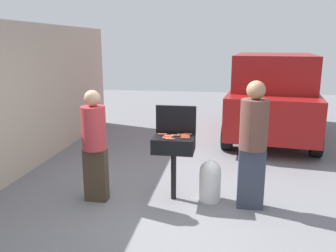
% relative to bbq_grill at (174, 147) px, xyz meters
% --- Properties ---
extents(ground_plane, '(24.00, 24.00, 0.00)m').
position_rel_bbq_grill_xyz_m(ground_plane, '(0.04, -0.24, -0.81)').
color(ground_plane, slate).
extents(house_wall_side, '(0.24, 8.00, 2.65)m').
position_rel_bbq_grill_xyz_m(house_wall_side, '(-2.87, 0.76, 0.51)').
color(house_wall_side, '#B2A893').
rests_on(house_wall_side, ground).
extents(bbq_grill, '(0.60, 0.44, 0.96)m').
position_rel_bbq_grill_xyz_m(bbq_grill, '(0.00, 0.00, 0.00)').
color(bbq_grill, black).
rests_on(bbq_grill, ground).
extents(grill_lid_open, '(0.60, 0.05, 0.42)m').
position_rel_bbq_grill_xyz_m(grill_lid_open, '(0.00, 0.22, 0.36)').
color(grill_lid_open, black).
rests_on(grill_lid_open, bbq_grill).
extents(hot_dog_0, '(0.13, 0.03, 0.03)m').
position_rel_bbq_grill_xyz_m(hot_dog_0, '(0.18, -0.08, 0.16)').
color(hot_dog_0, '#AD4228').
rests_on(hot_dog_0, bbq_grill).
extents(hot_dog_1, '(0.13, 0.03, 0.03)m').
position_rel_bbq_grill_xyz_m(hot_dog_1, '(0.10, 0.09, 0.16)').
color(hot_dog_1, '#B74C33').
rests_on(hot_dog_1, bbq_grill).
extents(hot_dog_2, '(0.13, 0.03, 0.03)m').
position_rel_bbq_grill_xyz_m(hot_dog_2, '(0.16, 0.05, 0.16)').
color(hot_dog_2, '#AD4228').
rests_on(hot_dog_2, bbq_grill).
extents(hot_dog_3, '(0.13, 0.03, 0.03)m').
position_rel_bbq_grill_xyz_m(hot_dog_3, '(-0.08, -0.05, 0.16)').
color(hot_dog_3, '#AD4228').
rests_on(hot_dog_3, bbq_grill).
extents(hot_dog_4, '(0.13, 0.03, 0.03)m').
position_rel_bbq_grill_xyz_m(hot_dog_4, '(0.18, 0.14, 0.16)').
color(hot_dog_4, '#B74C33').
rests_on(hot_dog_4, bbq_grill).
extents(hot_dog_5, '(0.13, 0.03, 0.03)m').
position_rel_bbq_grill_xyz_m(hot_dog_5, '(0.02, 0.04, 0.16)').
color(hot_dog_5, '#B74C33').
rests_on(hot_dog_5, bbq_grill).
extents(hot_dog_6, '(0.13, 0.03, 0.03)m').
position_rel_bbq_grill_xyz_m(hot_dog_6, '(-0.08, -0.13, 0.16)').
color(hot_dog_6, '#C6593D').
rests_on(hot_dog_6, bbq_grill).
extents(hot_dog_7, '(0.13, 0.03, 0.03)m').
position_rel_bbq_grill_xyz_m(hot_dog_7, '(-0.07, -0.00, 0.16)').
color(hot_dog_7, '#C6593D').
rests_on(hot_dog_7, bbq_grill).
extents(hot_dog_8, '(0.13, 0.04, 0.03)m').
position_rel_bbq_grill_xyz_m(hot_dog_8, '(-0.18, 0.08, 0.16)').
color(hot_dog_8, '#B74C33').
rests_on(hot_dog_8, bbq_grill).
extents(hot_dog_9, '(0.13, 0.03, 0.03)m').
position_rel_bbq_grill_xyz_m(hot_dog_9, '(0.17, -0.01, 0.16)').
color(hot_dog_9, '#AD4228').
rests_on(hot_dog_9, bbq_grill).
extents(hot_dog_10, '(0.13, 0.03, 0.03)m').
position_rel_bbq_grill_xyz_m(hot_dog_10, '(-0.03, -0.16, 0.16)').
color(hot_dog_10, '#C6593D').
rests_on(hot_dog_10, bbq_grill).
extents(propane_tank, '(0.32, 0.32, 0.62)m').
position_rel_bbq_grill_xyz_m(propane_tank, '(0.54, 0.03, -0.49)').
color(propane_tank, silver).
rests_on(propane_tank, ground).
extents(person_left, '(0.35, 0.35, 1.65)m').
position_rel_bbq_grill_xyz_m(person_left, '(-1.12, -0.23, 0.08)').
color(person_left, '#3F3323').
rests_on(person_left, ground).
extents(person_right, '(0.38, 0.38, 1.81)m').
position_rel_bbq_grill_xyz_m(person_right, '(1.11, -0.09, 0.16)').
color(person_right, '#333847').
rests_on(person_right, ground).
extents(parked_minivan, '(2.44, 4.59, 2.02)m').
position_rel_bbq_grill_xyz_m(parked_minivan, '(1.86, 4.04, 0.21)').
color(parked_minivan, maroon).
rests_on(parked_minivan, ground).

